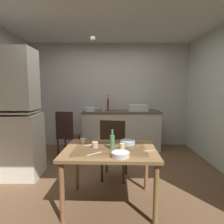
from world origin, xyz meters
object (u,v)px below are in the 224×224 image
object	(u,v)px
hand_pump	(107,104)
chair_far_side	(113,149)
mug_dark	(121,146)
glass_bottle	(112,141)
sink_basin	(137,108)
chair_by_counter	(67,134)
mixing_bowl_counter	(89,109)
serving_bowl_wide	(120,154)
dining_table	(110,156)
hutch_cabinet	(12,119)

from	to	relation	value
hand_pump	chair_far_side	bearing A→B (deg)	-85.60
mug_dark	glass_bottle	size ratio (longest dim) A/B	0.29
sink_basin	chair_by_counter	bearing A→B (deg)	-160.33
mug_dark	chair_by_counter	bearing A→B (deg)	122.65
mixing_bowl_counter	serving_bowl_wide	size ratio (longest dim) A/B	1.26
dining_table	glass_bottle	world-z (taller)	glass_bottle
serving_bowl_wide	mug_dark	size ratio (longest dim) A/B	2.78
chair_far_side	chair_by_counter	xyz separation A→B (m)	(-0.98, 1.02, -0.00)
dining_table	glass_bottle	xyz separation A→B (m)	(0.03, -0.01, 0.18)
mixing_bowl_counter	chair_far_side	xyz separation A→B (m)	(0.55, -1.53, -0.46)
serving_bowl_wide	mug_dark	bearing A→B (deg)	83.46
chair_by_counter	serving_bowl_wide	xyz separation A→B (m)	(1.05, -1.93, 0.24)
chair_far_side	mug_dark	world-z (taller)	chair_far_side
sink_basin	chair_far_side	xyz separation A→B (m)	(-0.59, -1.58, -0.49)
hutch_cabinet	sink_basin	world-z (taller)	hutch_cabinet
chair_far_side	chair_by_counter	size ratio (longest dim) A/B	0.99
hutch_cabinet	mixing_bowl_counter	world-z (taller)	hutch_cabinet
dining_table	mug_dark	size ratio (longest dim) A/B	16.51
hutch_cabinet	glass_bottle	world-z (taller)	hutch_cabinet
mug_dark	glass_bottle	xyz separation A→B (m)	(-0.12, 0.01, 0.06)
hand_pump	mixing_bowl_counter	bearing A→B (deg)	-167.39
sink_basin	mug_dark	world-z (taller)	sink_basin
mixing_bowl_counter	sink_basin	bearing A→B (deg)	2.51
serving_bowl_wide	dining_table	bearing A→B (deg)	112.78
mixing_bowl_counter	dining_table	bearing A→B (deg)	-77.05
hand_pump	chair_far_side	xyz separation A→B (m)	(0.13, -1.63, -0.59)
sink_basin	chair_far_side	size ratio (longest dim) A/B	0.45
hand_pump	chair_far_side	distance (m)	1.73
dining_table	chair_by_counter	bearing A→B (deg)	119.31
mixing_bowl_counter	dining_table	distance (m)	2.25
hand_pump	sink_basin	bearing A→B (deg)	-3.62
hutch_cabinet	mixing_bowl_counter	bearing A→B (deg)	52.28
hutch_cabinet	chair_far_side	distance (m)	1.70
chair_far_side	serving_bowl_wide	bearing A→B (deg)	-86.02
chair_by_counter	serving_bowl_wide	world-z (taller)	chair_by_counter
sink_basin	dining_table	xyz separation A→B (m)	(-0.64, -2.22, -0.37)
mixing_bowl_counter	serving_bowl_wide	bearing A→B (deg)	-75.89
mixing_bowl_counter	glass_bottle	size ratio (longest dim) A/B	1.02
glass_bottle	chair_by_counter	bearing A→B (deg)	119.86
hand_pump	serving_bowl_wide	bearing A→B (deg)	-85.75
glass_bottle	hand_pump	bearing A→B (deg)	92.51
hutch_cabinet	glass_bottle	bearing A→B (deg)	-25.75
dining_table	mixing_bowl_counter	bearing A→B (deg)	102.95
dining_table	chair_far_side	size ratio (longest dim) A/B	1.17
dining_table	mug_dark	xyz separation A→B (m)	(0.15, -0.02, 0.13)
dining_table	mug_dark	bearing A→B (deg)	-8.37
serving_bowl_wide	chair_by_counter	bearing A→B (deg)	118.42
dining_table	chair_by_counter	xyz separation A→B (m)	(-0.93, 1.66, -0.12)
mixing_bowl_counter	dining_table	xyz separation A→B (m)	(0.50, -2.17, -0.34)
sink_basin	chair_far_side	world-z (taller)	sink_basin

